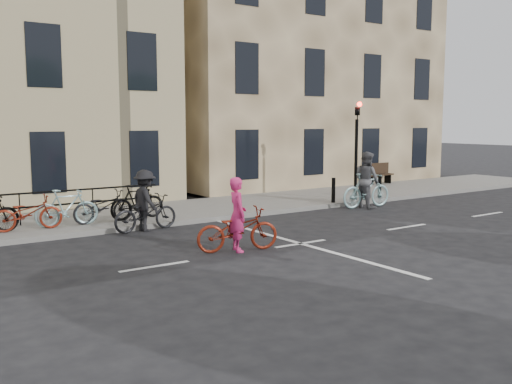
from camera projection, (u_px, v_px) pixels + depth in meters
ground at (300, 244)px, 14.40m from camera, size 120.00×120.00×0.00m
sidewalk at (69, 222)px, 17.02m from camera, size 46.00×4.00×0.15m
building_east at (277, 61)px, 29.34m from camera, size 14.00×10.00×12.00m
traffic_light at (357, 138)px, 21.15m from camera, size 0.18×0.30×3.90m
bollard_east at (333, 190)px, 20.62m from camera, size 0.14×0.14×0.90m
bollard_west at (380, 186)px, 21.98m from camera, size 0.14×0.14×0.90m
bench at (378, 173)px, 26.85m from camera, size 1.60×0.41×0.97m
parked_bikes at (46, 210)px, 15.65m from camera, size 7.25×1.23×1.05m
cyclist_pink at (237, 226)px, 13.52m from camera, size 2.10×1.19×1.77m
cyclist_grey at (367, 185)px, 20.33m from camera, size 2.13×1.05×2.01m
cyclist_dark at (145, 207)px, 16.03m from camera, size 2.00×1.18×1.73m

